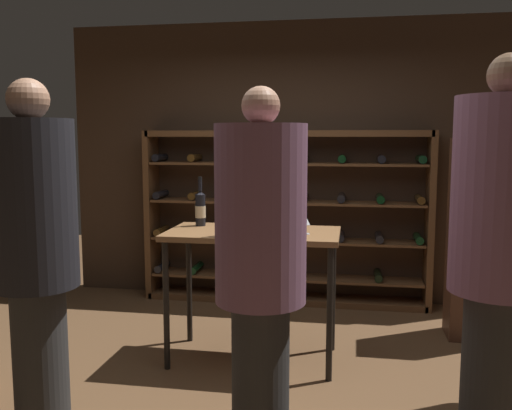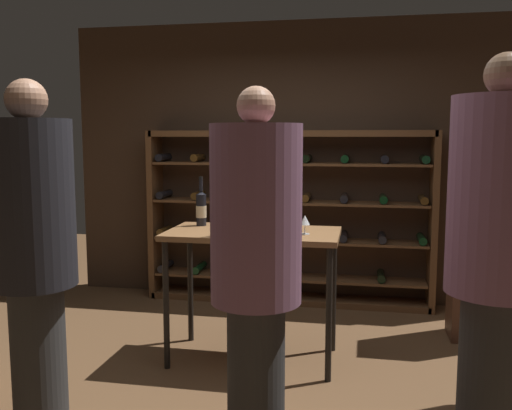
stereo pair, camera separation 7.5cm
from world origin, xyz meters
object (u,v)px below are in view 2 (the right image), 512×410
Objects in this scene: wine_bottle_gold_foil at (229,217)px; wine_bottle_green_slim at (201,208)px; person_bystander_dark_jacket at (33,242)px; wine_glass_stemmed_center at (261,220)px; wine_bottle_amber_reserve at (246,212)px; person_bystander_red_print at (498,244)px; person_guest_blue_shirt at (256,258)px; wine_glass_stemmed_right at (305,221)px; tasting_table at (253,245)px; wine_rack at (287,217)px; display_cabinet at (480,240)px.

wine_bottle_green_slim is (-0.32, 0.40, 0.01)m from wine_bottle_gold_foil.
wine_glass_stemmed_center is (1.09, 0.97, 0.01)m from person_bystander_dark_jacket.
wine_glass_stemmed_center is at bearing -7.59° from wine_bottle_gold_foil.
wine_bottle_gold_foil is (0.86, 1.00, 0.02)m from person_bystander_dark_jacket.
wine_bottle_amber_reserve is 0.99× the size of wine_bottle_gold_foil.
wine_bottle_green_slim is at bearing -92.63° from person_bystander_red_print.
wine_glass_stemmed_right is at bearing -130.36° from person_guest_blue_shirt.
wine_glass_stemmed_center is at bearing -62.32° from wine_bottle_amber_reserve.
wine_bottle_amber_reserve is 2.10× the size of wine_glass_stemmed_center.
wine_bottle_amber_reserve is (-0.07, 0.09, 0.23)m from tasting_table.
wine_rack is 2.26× the size of tasting_table.
person_bystander_red_print reaches higher than person_guest_blue_shirt.
wine_bottle_gold_foil is at bearing -87.66° from person_bystander_red_print.
wine_bottle_gold_foil is (-1.85, -1.01, 0.28)m from display_cabinet.
person_guest_blue_shirt is at bearing -51.43° from person_bystander_red_print.
wine_glass_stemmed_center is (0.18, -0.34, -0.01)m from wine_bottle_amber_reserve.
person_bystander_dark_jacket is 1.79m from wine_glass_stemmed_right.
display_cabinet reaches higher than wine_bottle_gold_foil.
person_bystander_red_print reaches higher than display_cabinet.
wine_bottle_green_slim is at bearing -97.77° from person_guest_blue_shirt.
wine_rack reaches higher than wine_glass_stemmed_right.
wine_rack is at bearing 84.37° from wine_bottle_gold_foil.
person_bystander_red_print is at bearing -33.78° from wine_bottle_green_slim.
wine_glass_stemmed_center is at bearing -37.96° from wine_bottle_green_slim.
wine_glass_stemmed_right is (0.12, 1.17, 0.01)m from person_guest_blue_shirt.
display_cabinet is (0.29, 1.87, -0.32)m from person_bystander_red_print.
wine_rack is at bearing -119.74° from person_guest_blue_shirt.
person_bystander_dark_jacket is 1.20× the size of display_cabinet.
tasting_table is 0.26m from wine_bottle_amber_reserve.
person_bystander_red_print is at bearing 24.64° from person_bystander_dark_jacket.
tasting_table is 3.30× the size of wine_bottle_green_slim.
display_cabinet reaches higher than wine_glass_stemmed_right.
wine_glass_stemmed_center is at bearing -147.35° from display_cabinet.
wine_glass_stemmed_center is at bearing -67.49° from tasting_table.
tasting_table is at bearing -155.62° from display_cabinet.
person_guest_blue_shirt is 1.18m from wine_glass_stemmed_right.
person_bystander_dark_jacket is 11.65× the size of wine_glass_stemmed_center.
person_guest_blue_shirt is at bearing -69.04° from wine_bottle_gold_foil.
person_bystander_red_print is 2.26m from wine_bottle_green_slim.
wine_bottle_amber_reserve is at bearing -13.08° from wine_bottle_green_slim.
wine_glass_stemmed_right reaches higher than tasting_table.
person_bystander_red_print is 1.57m from wine_glass_stemmed_center.
wine_bottle_amber_reserve reaches higher than tasting_table.
wine_bottle_gold_foil is (-1.56, 0.86, -0.03)m from person_bystander_red_print.
tasting_table is 1.82m from person_bystander_red_print.
wine_rack is 1.75m from wine_bottle_gold_foil.
person_bystander_red_print is at bearing -61.65° from wine_rack.
person_bystander_red_print is 5.77× the size of wine_bottle_gold_foil.
person_guest_blue_shirt is (0.26, -1.24, 0.19)m from tasting_table.
person_guest_blue_shirt reaches higher than wine_rack.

